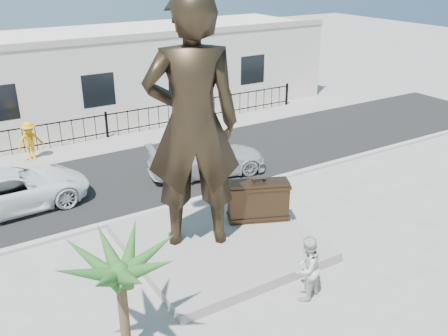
% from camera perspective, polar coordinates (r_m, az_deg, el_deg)
% --- Properties ---
extents(ground, '(100.00, 100.00, 0.00)m').
position_cam_1_polar(ground, '(14.57, 4.21, -11.01)').
color(ground, '#9E9991').
rests_on(ground, ground).
extents(street, '(40.00, 7.00, 0.01)m').
position_cam_1_polar(street, '(20.77, -8.72, -0.30)').
color(street, black).
rests_on(street, ground).
extents(curb, '(40.00, 0.25, 0.12)m').
position_cam_1_polar(curb, '(17.85, -4.22, -3.94)').
color(curb, '#A5A399').
rests_on(curb, ground).
extents(far_sidewalk, '(40.00, 2.50, 0.02)m').
position_cam_1_polar(far_sidewalk, '(24.26, -12.51, 2.90)').
color(far_sidewalk, '#9E9991').
rests_on(far_sidewalk, ground).
extents(plinth, '(5.20, 5.20, 0.30)m').
position_cam_1_polar(plinth, '(15.30, -0.62, -8.45)').
color(plinth, gray).
rests_on(plinth, ground).
extents(fence, '(22.00, 0.10, 1.20)m').
position_cam_1_polar(fence, '(24.80, -13.26, 4.72)').
color(fence, black).
rests_on(fence, ground).
extents(building, '(28.00, 7.00, 4.40)m').
position_cam_1_polar(building, '(28.28, -16.42, 10.00)').
color(building, silver).
rests_on(building, ground).
extents(statue, '(3.10, 2.64, 7.21)m').
position_cam_1_polar(statue, '(13.69, -3.63, 4.95)').
color(statue, black).
rests_on(statue, plinth).
extents(suitcase, '(1.98, 1.30, 1.33)m').
position_cam_1_polar(suitcase, '(15.95, 3.94, -3.75)').
color(suitcase, '#332215').
rests_on(suitcase, plinth).
extents(tourist, '(1.01, 0.89, 1.76)m').
position_cam_1_polar(tourist, '(13.01, 9.42, -11.25)').
color(tourist, silver).
rests_on(tourist, ground).
extents(car_white, '(5.30, 2.67, 1.44)m').
position_cam_1_polar(car_white, '(18.68, -23.01, -2.30)').
color(car_white, white).
rests_on(car_white, street).
extents(car_silver, '(5.05, 2.85, 1.38)m').
position_cam_1_polar(car_silver, '(20.00, -1.90, 1.19)').
color(car_silver, '#BCBEC1').
rests_on(car_silver, street).
extents(worker, '(1.18, 0.78, 1.71)m').
position_cam_1_polar(worker, '(22.85, -21.28, 2.88)').
color(worker, '#FBA20D').
rests_on(worker, far_sidewalk).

